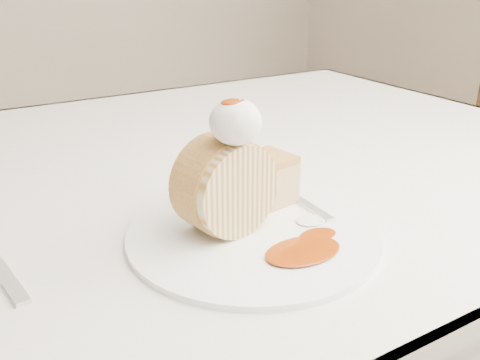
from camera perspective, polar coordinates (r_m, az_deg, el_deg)
table at (r=0.78m, az=-9.79°, el=-5.13°), size 1.40×0.90×0.75m
plate at (r=0.56m, az=1.42°, el=-5.80°), size 0.30×0.30×0.01m
roulade_slice at (r=0.54m, az=-1.53°, el=-0.65°), size 0.10×0.07×0.10m
cake_chunk at (r=0.61m, az=2.73°, el=-0.28°), size 0.07×0.06×0.05m
whipped_cream at (r=0.51m, az=-0.49°, el=6.22°), size 0.05×0.05×0.04m
caramel_drizzle at (r=0.50m, az=-0.70°, el=8.93°), size 0.03×0.02×0.01m
caramel_pool at (r=0.52m, az=6.73°, el=-7.50°), size 0.09×0.07×0.00m
fork at (r=0.62m, az=6.55°, el=-2.27°), size 0.03×0.16×0.00m
spoon at (r=0.55m, az=-24.25°, el=-8.58°), size 0.05×0.18×0.00m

